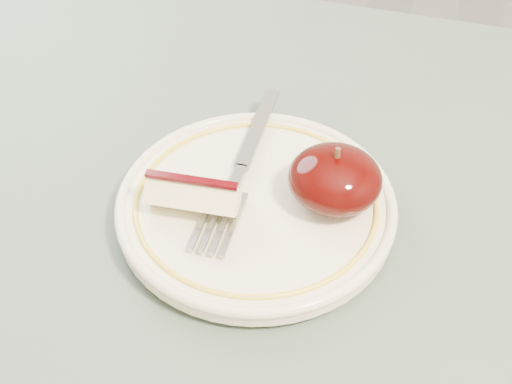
# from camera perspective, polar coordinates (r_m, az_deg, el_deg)

# --- Properties ---
(plate) EXTENTS (0.21, 0.21, 0.02)m
(plate) POSITION_cam_1_polar(r_m,az_deg,el_deg) (0.54, -0.00, -1.05)
(plate) COLOR beige
(plate) RESTS_ON table
(apple_half) EXTENTS (0.07, 0.07, 0.05)m
(apple_half) POSITION_cam_1_polar(r_m,az_deg,el_deg) (0.53, 6.33, 1.05)
(apple_half) COLOR black
(apple_half) RESTS_ON plate
(apple_wedge) EXTENTS (0.07, 0.03, 0.03)m
(apple_wedge) POSITION_cam_1_polar(r_m,az_deg,el_deg) (0.53, -5.08, -0.27)
(apple_wedge) COLOR #F4EAB4
(apple_wedge) RESTS_ON plate
(fork) EXTENTS (0.03, 0.20, 0.00)m
(fork) POSITION_cam_1_polar(r_m,az_deg,el_deg) (0.56, -1.19, 1.94)
(fork) COLOR gray
(fork) RESTS_ON plate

